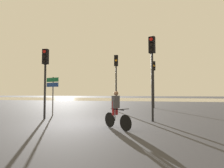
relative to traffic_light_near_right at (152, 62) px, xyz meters
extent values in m
plane|color=#333338|center=(-3.40, -1.40, -3.19)|extent=(120.00, 120.00, 0.00)
cube|color=#9E937F|center=(-3.40, 28.58, -3.19)|extent=(80.00, 16.00, 0.01)
cylinder|color=black|center=(0.00, 0.01, -1.34)|extent=(0.12, 0.12, 3.70)
cube|color=black|center=(0.00, 0.01, 0.96)|extent=(0.39, 0.34, 0.90)
cylinder|color=red|center=(-0.05, -0.12, 1.25)|extent=(0.19, 0.10, 0.19)
cube|color=black|center=(-0.05, -0.14, 1.36)|extent=(0.22, 0.18, 0.02)
cylinder|color=black|center=(-0.05, -0.12, 0.96)|extent=(0.19, 0.10, 0.19)
cube|color=black|center=(-0.05, -0.14, 1.07)|extent=(0.22, 0.18, 0.02)
cylinder|color=black|center=(-0.05, -0.12, 0.67)|extent=(0.19, 0.10, 0.19)
cube|color=black|center=(-0.05, -0.14, 0.78)|extent=(0.22, 0.18, 0.02)
cylinder|color=black|center=(0.46, 8.07, -1.32)|extent=(0.12, 0.12, 3.74)
cube|color=black|center=(0.46, 8.07, 1.00)|extent=(0.38, 0.34, 0.90)
cylinder|color=black|center=(0.51, 7.94, 1.29)|extent=(0.19, 0.09, 0.19)
cube|color=black|center=(0.51, 7.93, 1.40)|extent=(0.22, 0.18, 0.02)
cylinder|color=orange|center=(0.51, 7.94, 1.00)|extent=(0.19, 0.09, 0.19)
cube|color=black|center=(0.51, 7.93, 1.11)|extent=(0.22, 0.18, 0.02)
cylinder|color=black|center=(0.51, 7.94, 0.71)|extent=(0.19, 0.09, 0.19)
cube|color=black|center=(0.51, 7.93, 0.82)|extent=(0.22, 0.18, 0.02)
cylinder|color=black|center=(-2.73, 4.56, -1.32)|extent=(0.12, 0.12, 3.74)
cube|color=black|center=(-2.73, 4.56, 1.00)|extent=(0.34, 0.27, 0.90)
cylinder|color=black|center=(-2.72, 4.43, 1.29)|extent=(0.19, 0.05, 0.19)
cube|color=black|center=(-2.72, 4.41, 1.40)|extent=(0.20, 0.14, 0.02)
cylinder|color=orange|center=(-2.72, 4.43, 1.00)|extent=(0.19, 0.05, 0.19)
cube|color=black|center=(-2.72, 4.41, 1.11)|extent=(0.20, 0.14, 0.02)
cylinder|color=black|center=(-2.72, 4.43, 0.71)|extent=(0.19, 0.05, 0.19)
cube|color=black|center=(-2.72, 4.41, 0.82)|extent=(0.20, 0.14, 0.02)
cylinder|color=black|center=(-6.21, -0.27, -1.57)|extent=(0.12, 0.12, 3.23)
cube|color=black|center=(-6.21, -0.27, 0.49)|extent=(0.32, 0.24, 0.90)
cylinder|color=red|center=(-6.21, -0.40, 0.78)|extent=(0.19, 0.03, 0.19)
cube|color=black|center=(-6.21, -0.42, 0.89)|extent=(0.19, 0.12, 0.02)
cylinder|color=black|center=(-6.21, -0.40, 0.49)|extent=(0.19, 0.03, 0.19)
cube|color=black|center=(-6.21, -0.42, 0.60)|extent=(0.19, 0.12, 0.02)
cylinder|color=black|center=(-6.21, -0.40, 0.20)|extent=(0.19, 0.03, 0.19)
cube|color=black|center=(-6.21, -0.42, 0.31)|extent=(0.19, 0.12, 0.02)
cylinder|color=slate|center=(-6.54, 1.22, -1.89)|extent=(0.08, 0.08, 2.60)
cube|color=#116038|center=(-6.55, 1.17, -0.78)|extent=(1.05, 0.37, 0.28)
cube|color=navy|center=(-6.55, 1.17, -1.12)|extent=(1.05, 0.37, 0.28)
cylinder|color=black|center=(-1.18, -2.59, -2.86)|extent=(0.53, 0.46, 0.66)
cylinder|color=black|center=(-1.97, -1.90, -2.86)|extent=(0.53, 0.46, 0.66)
cylinder|color=black|center=(-1.57, -2.24, -2.36)|extent=(0.66, 0.58, 0.04)
cylinder|color=black|center=(-1.69, -2.15, -2.59)|extent=(0.04, 0.04, 0.55)
cylinder|color=black|center=(-1.21, -2.55, -2.31)|extent=(0.32, 0.37, 0.03)
cylinder|color=maroon|center=(-1.75, -2.22, -2.31)|extent=(0.11, 0.11, 0.60)
cylinder|color=maroon|center=(-1.62, -2.07, -2.31)|extent=(0.11, 0.11, 0.60)
cube|color=#3F3F47|center=(-1.65, -2.18, -2.04)|extent=(0.35, 0.36, 0.54)
sphere|color=#846047|center=(-1.63, -2.20, -1.67)|extent=(0.20, 0.20, 0.20)
camera|label=1|loc=(-0.40, -9.67, -1.61)|focal=28.00mm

